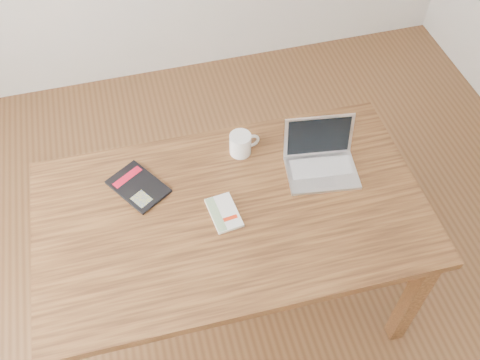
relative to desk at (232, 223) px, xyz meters
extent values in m
plane|color=brown|center=(-0.04, -0.20, -0.66)|extent=(4.00, 4.00, 0.00)
cube|color=#543319|center=(0.00, 0.00, 0.07)|extent=(1.54, 0.90, 0.04)
cube|color=#543319|center=(0.69, -0.38, -0.31)|extent=(0.07, 0.07, 0.71)
cube|color=#543319|center=(-0.69, 0.38, -0.31)|extent=(0.07, 0.07, 0.71)
cube|color=#543319|center=(0.70, 0.36, -0.31)|extent=(0.07, 0.07, 0.71)
cube|color=silver|center=(-0.03, -0.01, 0.10)|extent=(0.12, 0.18, 0.01)
cube|color=white|center=(-0.03, -0.01, 0.10)|extent=(0.12, 0.18, 0.01)
cube|color=gray|center=(-0.07, -0.01, 0.10)|extent=(0.05, 0.17, 0.00)
cube|color=red|center=(-0.02, -0.04, 0.10)|extent=(0.06, 0.02, 0.00)
cube|color=black|center=(-0.34, 0.21, 0.10)|extent=(0.26, 0.28, 0.01)
cube|color=#B00C23|center=(-0.37, 0.26, 0.10)|extent=(0.13, 0.10, 0.00)
cube|color=gray|center=(-0.33, 0.14, 0.10)|extent=(0.09, 0.09, 0.00)
cube|color=silver|center=(0.40, 0.08, 0.10)|extent=(0.31, 0.24, 0.01)
cube|color=#BDBDC0|center=(0.41, 0.11, 0.10)|extent=(0.26, 0.14, 0.00)
cube|color=#BCBCC1|center=(0.40, 0.02, 0.10)|extent=(0.09, 0.06, 0.00)
cube|color=silver|center=(0.42, 0.20, 0.20)|extent=(0.29, 0.08, 0.19)
cube|color=black|center=(0.42, 0.19, 0.20)|extent=(0.26, 0.07, 0.17)
cylinder|color=white|center=(0.11, 0.28, 0.14)|extent=(0.09, 0.09, 0.10)
cylinder|color=black|center=(0.11, 0.28, 0.18)|extent=(0.08, 0.08, 0.01)
torus|color=white|center=(0.16, 0.29, 0.14)|extent=(0.07, 0.02, 0.07)
camera|label=1|loc=(-0.28, -1.17, 1.80)|focal=40.00mm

